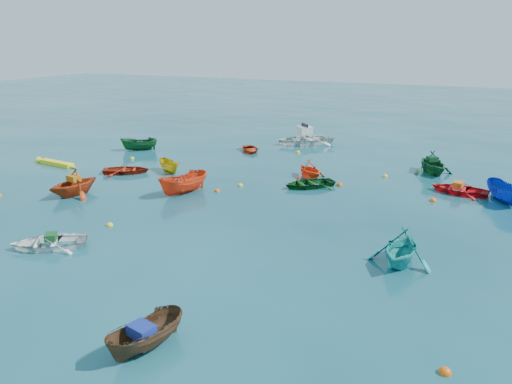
% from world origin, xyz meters
% --- Properties ---
extents(ground, '(160.00, 160.00, 0.00)m').
position_xyz_m(ground, '(0.00, 0.00, 0.00)').
color(ground, '#093947').
rests_on(ground, ground).
extents(dinghy_white_near, '(3.78, 3.59, 0.64)m').
position_xyz_m(dinghy_white_near, '(-5.28, -4.62, 0.00)').
color(dinghy_white_near, white).
rests_on(dinghy_white_near, ground).
extents(sampan_brown_mid, '(1.61, 2.82, 1.03)m').
position_xyz_m(sampan_brown_mid, '(2.88, -8.90, 0.00)').
color(sampan_brown_mid, '#50331C').
rests_on(sampan_brown_mid, ground).
extents(dinghy_orange_w, '(3.14, 3.47, 1.60)m').
position_xyz_m(dinghy_orange_w, '(-9.64, 1.45, 0.00)').
color(dinghy_orange_w, '#B83711').
rests_on(dinghy_orange_w, ground).
extents(sampan_yellow_mid, '(2.52, 2.09, 0.94)m').
position_xyz_m(sampan_yellow_mid, '(-7.60, 7.96, 0.00)').
color(sampan_yellow_mid, gold).
rests_on(sampan_yellow_mid, ground).
extents(dinghy_green_e, '(3.77, 3.73, 0.64)m').
position_xyz_m(dinghy_green_e, '(1.92, 8.41, 0.00)').
color(dinghy_green_e, '#104817').
rests_on(dinghy_green_e, ground).
extents(dinghy_cyan_se, '(2.76, 3.13, 1.54)m').
position_xyz_m(dinghy_cyan_se, '(8.55, -0.09, 0.00)').
color(dinghy_cyan_se, '#1BA9A4').
rests_on(dinghy_cyan_se, ground).
extents(dinghy_red_nw, '(3.63, 3.29, 0.62)m').
position_xyz_m(dinghy_red_nw, '(-10.00, 6.49, 0.00)').
color(dinghy_red_nw, '#A5220D').
rests_on(dinghy_red_nw, ground).
extents(sampan_orange_n, '(2.28, 3.59, 1.30)m').
position_xyz_m(sampan_orange_n, '(-4.17, 4.26, 0.00)').
color(sampan_orange_n, red).
rests_on(sampan_orange_n, ground).
extents(dinghy_green_n, '(3.79, 3.91, 1.57)m').
position_xyz_m(dinghy_green_n, '(8.25, 14.68, 0.00)').
color(dinghy_green_n, '#145728').
rests_on(dinghy_green_n, ground).
extents(dinghy_red_ne, '(3.47, 2.73, 0.65)m').
position_xyz_m(dinghy_red_ne, '(10.14, 10.79, 0.00)').
color(dinghy_red_ne, red).
rests_on(dinghy_red_ne, ground).
extents(sampan_blue_far, '(2.40, 3.29, 1.20)m').
position_xyz_m(sampan_blue_far, '(12.43, 10.09, 0.00)').
color(sampan_blue_far, '#0D2DAC').
rests_on(sampan_blue_far, ground).
extents(dinghy_red_far, '(2.96, 3.13, 0.53)m').
position_xyz_m(dinghy_red_far, '(-5.38, 15.72, 0.00)').
color(dinghy_red_far, '#B0300E').
rests_on(dinghy_red_far, ground).
extents(dinghy_orange_far, '(3.14, 3.11, 1.25)m').
position_xyz_m(dinghy_orange_far, '(1.28, 10.44, 0.00)').
color(dinghy_orange_far, '#F54617').
rests_on(dinghy_orange_far, ground).
extents(sampan_green_far, '(2.94, 2.42, 1.09)m').
position_xyz_m(sampan_green_far, '(-13.53, 12.54, 0.00)').
color(sampan_green_far, '#124F22').
rests_on(sampan_green_far, ground).
extents(kayak_yellow, '(3.76, 1.02, 0.37)m').
position_xyz_m(kayak_yellow, '(-15.75, 6.18, 0.00)').
color(kayak_yellow, yellow).
rests_on(kayak_yellow, ground).
extents(motorboat_white, '(5.87, 5.75, 1.60)m').
position_xyz_m(motorboat_white, '(-2.47, 20.28, 0.00)').
color(motorboat_white, white).
rests_on(motorboat_white, ground).
extents(tarp_green_a, '(0.71, 0.74, 0.28)m').
position_xyz_m(tarp_green_a, '(-5.20, -4.56, 0.46)').
color(tarp_green_a, '#134F21').
rests_on(tarp_green_a, dinghy_white_near).
extents(tarp_blue_a, '(0.82, 0.70, 0.35)m').
position_xyz_m(tarp_blue_a, '(2.85, -9.05, 0.69)').
color(tarp_blue_a, navy).
rests_on(tarp_blue_a, sampan_brown_mid).
extents(tarp_orange_a, '(0.78, 0.65, 0.34)m').
position_xyz_m(tarp_orange_a, '(-9.63, 1.49, 0.97)').
color(tarp_orange_a, '#B76712').
rests_on(tarp_orange_a, dinghy_orange_w).
extents(tarp_green_b, '(0.81, 0.77, 0.31)m').
position_xyz_m(tarp_green_b, '(8.20, 14.77, 0.94)').
color(tarp_green_b, '#10431F').
rests_on(tarp_green_b, dinghy_green_n).
extents(tarp_orange_b, '(0.60, 0.73, 0.32)m').
position_xyz_m(tarp_orange_b, '(10.04, 10.81, 0.49)').
color(tarp_orange_b, orange).
rests_on(tarp_orange_b, dinghy_red_ne).
extents(buoy_ye_a, '(0.33, 0.33, 0.33)m').
position_xyz_m(buoy_ye_a, '(-4.62, -1.58, 0.00)').
color(buoy_ye_a, yellow).
rests_on(buoy_ye_a, ground).
extents(buoy_or_b, '(0.35, 0.35, 0.35)m').
position_xyz_m(buoy_or_b, '(10.71, -6.53, 0.00)').
color(buoy_or_b, '#DF580C').
rests_on(buoy_or_b, ground).
extents(buoy_ye_b, '(0.30, 0.30, 0.30)m').
position_xyz_m(buoy_ye_b, '(-12.19, 9.92, 0.00)').
color(buoy_ye_b, yellow).
rests_on(buoy_ye_b, ground).
extents(buoy_or_c, '(0.32, 0.32, 0.32)m').
position_xyz_m(buoy_or_c, '(-2.61, 5.33, 0.00)').
color(buoy_or_c, orange).
rests_on(buoy_or_c, ground).
extents(buoy_ye_c, '(0.32, 0.32, 0.32)m').
position_xyz_m(buoy_ye_c, '(-1.90, 6.92, 0.00)').
color(buoy_ye_c, yellow).
rests_on(buoy_ye_c, ground).
extents(buoy_or_d, '(0.38, 0.38, 0.38)m').
position_xyz_m(buoy_or_d, '(3.51, 9.40, 0.00)').
color(buoy_or_d, '#D3590B').
rests_on(buoy_or_d, ground).
extents(buoy_ye_d, '(0.36, 0.36, 0.36)m').
position_xyz_m(buoy_ye_d, '(-1.78, 16.77, 0.00)').
color(buoy_ye_d, yellow).
rests_on(buoy_ye_d, ground).
extents(buoy_or_e, '(0.38, 0.38, 0.38)m').
position_xyz_m(buoy_or_e, '(8.93, 8.62, 0.00)').
color(buoy_or_e, orange).
rests_on(buoy_or_e, ground).
extents(buoy_ye_e, '(0.36, 0.36, 0.36)m').
position_xyz_m(buoy_ye_e, '(5.63, 12.57, 0.00)').
color(buoy_ye_e, yellow).
rests_on(buoy_ye_e, ground).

